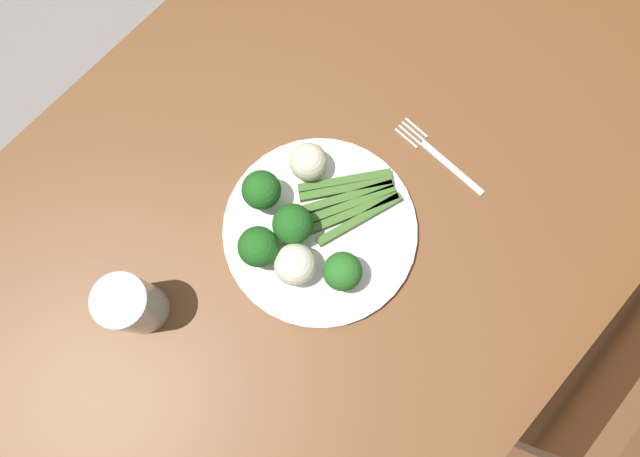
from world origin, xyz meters
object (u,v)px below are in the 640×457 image
object	(u,v)px
dining_table	(339,203)
cauliflower_edge	(309,162)
water_glass	(132,305)
broccoli_left	(342,272)
plate	(320,230)
broccoli_back_right	(261,190)
fork	(439,157)
broccoli_right	(258,247)
chair	(603,390)
cauliflower_back	(295,265)
broccoli_front	(291,223)
asparagus_bundle	(350,201)

from	to	relation	value
dining_table	cauliflower_edge	world-z (taller)	cauliflower_edge
cauliflower_edge	water_glass	size ratio (longest dim) A/B	0.50
broccoli_left	plate	bearing A→B (deg)	66.14
broccoli_back_right	fork	bearing A→B (deg)	-33.28
dining_table	fork	xyz separation A→B (m)	(0.13, -0.08, 0.11)
broccoli_right	water_glass	size ratio (longest dim) A/B	0.62
plate	cauliflower_edge	bearing A→B (deg)	52.09
chair	water_glass	distance (m)	0.82
dining_table	broccoli_right	size ratio (longest dim) A/B	18.65
chair	cauliflower_back	xyz separation A→B (m)	(-0.23, 0.52, 0.28)
broccoli_front	fork	bearing A→B (deg)	-20.24
broccoli_left	fork	world-z (taller)	broccoli_left
broccoli_left	cauliflower_back	xyz separation A→B (m)	(-0.04, 0.06, -0.01)
asparagus_bundle	water_glass	xyz separation A→B (m)	(-0.31, 0.12, 0.04)
broccoli_left	water_glass	xyz separation A→B (m)	(-0.22, 0.18, 0.00)
broccoli_right	broccoli_front	bearing A→B (deg)	-10.48
dining_table	asparagus_bundle	world-z (taller)	asparagus_bundle
chair	cauliflower_edge	size ratio (longest dim) A/B	15.44
chair	cauliflower_edge	world-z (taller)	chair
chair	broccoli_left	distance (m)	0.58
asparagus_bundle	dining_table	bearing A→B (deg)	-89.04
asparagus_bundle	fork	bearing A→B (deg)	-169.93
cauliflower_back	fork	xyz separation A→B (m)	(0.27, -0.04, -0.04)
broccoli_front	cauliflower_back	bearing A→B (deg)	-131.77
plate	broccoli_back_right	bearing A→B (deg)	102.30
dining_table	asparagus_bundle	distance (m)	0.13
cauliflower_back	broccoli_right	bearing A→B (deg)	107.80
dining_table	broccoli_front	size ratio (longest dim) A/B	18.65
dining_table	broccoli_front	xyz separation A→B (m)	(-0.11, 0.00, 0.16)
plate	cauliflower_back	bearing A→B (deg)	-168.58
cauliflower_back	fork	bearing A→B (deg)	-9.11
broccoli_front	fork	distance (m)	0.26
dining_table	cauliflower_edge	bearing A→B (deg)	111.74
dining_table	plate	distance (m)	0.14
broccoli_front	broccoli_right	world-z (taller)	same
dining_table	broccoli_left	xyz separation A→B (m)	(-0.11, -0.10, 0.16)
cauliflower_back	cauliflower_edge	size ratio (longest dim) A/B	1.07
dining_table	plate	xyz separation A→B (m)	(-0.08, -0.03, 0.11)
dining_table	broccoli_back_right	world-z (taller)	broccoli_back_right
asparagus_bundle	cauliflower_edge	xyz separation A→B (m)	(-0.00, 0.08, 0.02)
asparagus_bundle	fork	xyz separation A→B (m)	(0.15, -0.05, -0.02)
dining_table	cauliflower_back	world-z (taller)	cauliflower_back
broccoli_back_right	fork	xyz separation A→B (m)	(0.23, -0.15, -0.05)
dining_table	broccoli_left	size ratio (longest dim) A/B	19.50
chair	broccoli_front	xyz separation A→B (m)	(-0.19, 0.56, 0.29)
asparagus_bundle	cauliflower_back	bearing A→B (deg)	33.20
asparagus_bundle	broccoli_back_right	distance (m)	0.13
water_glass	cauliflower_edge	bearing A→B (deg)	-6.59
cauliflower_edge	chair	bearing A→B (deg)	-80.08
broccoli_back_right	broccoli_right	distance (m)	0.08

